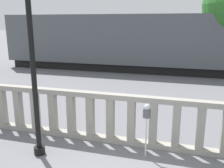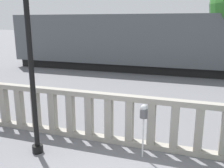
{
  "view_description": "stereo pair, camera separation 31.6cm",
  "coord_description": "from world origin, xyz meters",
  "views": [
    {
      "loc": [
        0.93,
        -3.43,
        3.28
      ],
      "look_at": [
        -1.12,
        3.71,
        1.41
      ],
      "focal_mm": 40.0,
      "sensor_mm": 36.0,
      "label": 1
    },
    {
      "loc": [
        1.23,
        -3.34,
        3.28
      ],
      "look_at": [
        -1.12,
        3.71,
        1.41
      ],
      "focal_mm": 40.0,
      "sensor_mm": 36.0,
      "label": 2
    }
  ],
  "objects": [
    {
      "name": "balustrade",
      "position": [
        -0.0,
        2.71,
        0.7
      ],
      "size": [
        14.48,
        0.24,
        1.4
      ],
      "color": "gray",
      "rests_on": "ground"
    },
    {
      "name": "parking_meter",
      "position": [
        0.18,
        2.2,
        1.12
      ],
      "size": [
        0.19,
        0.19,
        1.38
      ],
      "color": "silver",
      "rests_on": "ground"
    },
    {
      "name": "train_near",
      "position": [
        2.38,
        13.2,
        1.95
      ],
      "size": [
        26.93,
        2.71,
        4.32
      ],
      "color": "black",
      "rests_on": "ground"
    }
  ]
}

